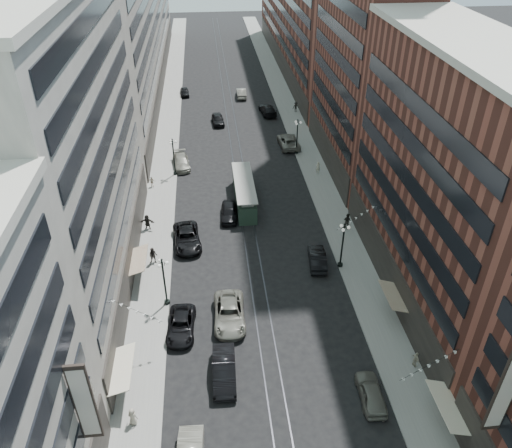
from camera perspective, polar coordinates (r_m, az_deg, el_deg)
name	(u,v)px	position (r m, az deg, el deg)	size (l,w,h in m)	color
ground	(237,157)	(77.26, -2.18, 7.70)	(220.00, 220.00, 0.00)	black
sidewalk_west	(168,133)	(86.47, -10.07, 10.21)	(4.00, 180.00, 0.15)	gray
sidewalk_east	(297,128)	(87.53, 4.67, 10.93)	(4.00, 180.00, 0.15)	gray
rail_west	(229,131)	(86.30, -3.14, 10.59)	(0.12, 180.00, 0.02)	#2D2D33
rail_east	(237,130)	(86.37, -2.19, 10.64)	(0.12, 180.00, 0.02)	#2D2D33
building_west_mid	(67,157)	(48.46, -20.76, 7.13)	(8.00, 36.00, 28.00)	#ADA89A
building_west_far	(136,19)	(108.06, -13.56, 21.80)	(8.00, 90.00, 26.00)	#ADA89A
building_east_mid	(448,185)	(48.20, 21.08, 4.20)	(8.00, 30.00, 24.00)	brown
building_east_tower	(370,14)	(69.81, 12.89, 22.34)	(8.00, 26.00, 42.00)	brown
building_east_far	(299,12)	(118.24, 4.94, 23.03)	(8.00, 72.00, 24.00)	brown
lamppost_sw_far	(164,280)	(48.68, -10.45, -6.32)	(1.03, 1.14, 5.52)	black
lamppost_sw_mid	(174,155)	(71.47, -9.39, 7.73)	(1.03, 1.14, 5.52)	black
lamppost_se_far	(343,244)	(53.28, 9.86, -2.24)	(1.03, 1.14, 5.52)	black
lamppost_se_mid	(297,135)	(77.01, 4.72, 10.06)	(1.03, 1.14, 5.52)	black
streetcar	(244,193)	(64.69, -1.35, 3.57)	(2.47, 11.15, 3.09)	#263C2E
car_2	(181,325)	(47.32, -8.57, -11.39)	(2.47, 5.36, 1.49)	black
car_4	(371,393)	(42.91, 13.02, -18.27)	(1.84, 4.57, 1.56)	#65645A
car_5	(224,370)	(43.24, -3.66, -16.33)	(1.90, 5.44, 1.79)	black
pedestrian_1	(133,416)	(41.49, -13.93, -20.56)	(0.79, 0.43, 1.61)	gray
pedestrian_2	(153,256)	(55.24, -11.66, -3.56)	(0.94, 0.52, 1.94)	black
pedestrian_4	(416,360)	(45.88, 17.79, -14.54)	(0.92, 0.42, 1.57)	#B9B199
car_7	(187,238)	(57.74, -7.89, -1.58)	(2.91, 6.31, 1.75)	black
car_8	(181,162)	(74.65, -8.55, 7.04)	(2.29, 5.64, 1.64)	gray
car_9	(185,92)	(103.27, -8.17, 14.71)	(1.67, 4.14, 1.41)	black
car_10	(317,258)	(54.66, 7.01, -3.89)	(1.72, 4.94, 1.63)	black
car_11	(288,141)	(80.39, 3.72, 9.43)	(2.91, 6.31, 1.75)	slate
car_12	(268,110)	(92.92, 1.34, 12.95)	(2.42, 5.96, 1.73)	black
car_13	(218,119)	(88.89, -4.38, 11.83)	(1.95, 4.86, 1.65)	black
car_14	(241,93)	(101.37, -1.68, 14.74)	(1.78, 5.11, 1.68)	slate
pedestrian_5	(147,222)	(60.86, -12.33, 0.22)	(1.78, 0.51, 1.92)	black
pedestrian_6	(152,182)	(69.81, -11.81, 4.76)	(0.89, 0.41, 1.52)	#C1B49F
pedestrian_7	(347,220)	(60.74, 10.38, 0.40)	(0.94, 0.51, 1.93)	black
pedestrian_8	(318,167)	(72.32, 7.09, 6.43)	(0.64, 0.42, 1.77)	beige
pedestrian_9	(296,107)	(93.79, 4.58, 13.19)	(1.21, 0.50, 1.87)	black
car_extra_0	(229,212)	(61.92, -3.11, 1.38)	(1.99, 4.95, 1.69)	black
car_extra_1	(229,314)	(47.78, -3.06, -10.20)	(2.90, 6.28, 1.75)	#68675C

